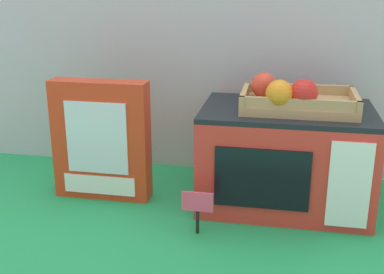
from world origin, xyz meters
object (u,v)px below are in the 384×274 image
toy_microwave (285,157)px  food_groups_crate (292,98)px  price_sign (197,206)px  cookie_set_box (101,140)px

toy_microwave → food_groups_crate: food_groups_crate is taller
toy_microwave → price_sign: toy_microwave is taller
food_groups_crate → cookie_set_box: 0.48m
cookie_set_box → toy_microwave: bearing=5.5°
food_groups_crate → price_sign: size_ratio=2.64×
toy_microwave → price_sign: size_ratio=4.07×
cookie_set_box → price_sign: size_ratio=3.04×
food_groups_crate → cookie_set_box: size_ratio=0.87×
toy_microwave → cookie_set_box: size_ratio=1.34×
food_groups_crate → cookie_set_box: food_groups_crate is taller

